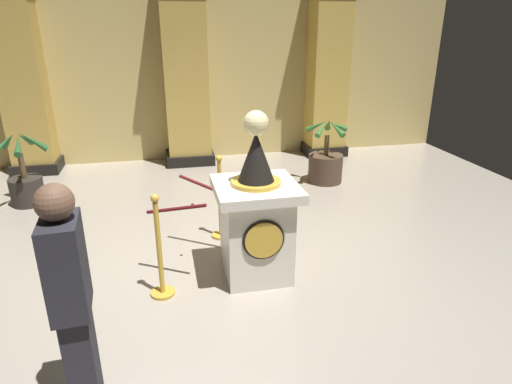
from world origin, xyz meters
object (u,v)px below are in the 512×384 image
(potted_palm_right, at_px, (326,164))
(stanchion_far, at_px, (160,261))
(pedestal_clock, at_px, (256,217))
(bystander_guest, at_px, (72,302))
(potted_palm_left, at_px, (25,182))
(stanchion_near, at_px, (220,209))

(potted_palm_right, bearing_deg, stanchion_far, -134.44)
(pedestal_clock, xyz_separation_m, potted_palm_right, (1.80, 2.66, -0.35))
(stanchion_far, bearing_deg, potted_palm_right, 45.56)
(bystander_guest, bearing_deg, potted_palm_left, 108.53)
(pedestal_clock, height_order, stanchion_near, pedestal_clock)
(stanchion_far, distance_m, bystander_guest, 1.51)
(pedestal_clock, relative_size, bystander_guest, 1.05)
(stanchion_near, height_order, stanchion_far, stanchion_far)
(pedestal_clock, xyz_separation_m, potted_palm_left, (-2.91, 2.66, -0.31))
(pedestal_clock, relative_size, stanchion_far, 1.65)
(potted_palm_left, bearing_deg, pedestal_clock, -42.49)
(bystander_guest, bearing_deg, potted_palm_right, 51.55)
(potted_palm_left, distance_m, bystander_guest, 4.43)
(pedestal_clock, relative_size, stanchion_near, 1.65)
(stanchion_far, bearing_deg, pedestal_clock, 10.10)
(stanchion_near, bearing_deg, potted_palm_right, 39.76)
(stanchion_far, xyz_separation_m, bystander_guest, (-0.52, -1.32, 0.52))
(stanchion_near, xyz_separation_m, potted_palm_right, (2.04, 1.69, -0.06))
(bystander_guest, bearing_deg, stanchion_far, 68.53)
(stanchion_near, distance_m, stanchion_far, 1.37)
(stanchion_near, height_order, potted_palm_left, potted_palm_left)
(stanchion_far, distance_m, potted_palm_right, 3.98)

